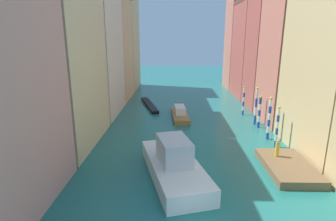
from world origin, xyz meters
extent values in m
plane|color=#1E6B66|center=(0.00, 24.50, 0.00)|extent=(154.00, 154.00, 0.00)
cube|color=beige|center=(-13.21, 14.27, 9.74)|extent=(6.23, 11.85, 19.48)
cube|color=beige|center=(-13.21, 26.24, 9.70)|extent=(6.23, 11.11, 19.39)
cube|color=#DBB77A|center=(-13.21, 37.16, 9.00)|extent=(6.23, 10.32, 18.00)
cube|color=#DBB77A|center=(-13.21, 47.74, 10.64)|extent=(6.23, 10.34, 21.28)
cube|color=#C6705B|center=(13.21, 22.32, 9.47)|extent=(6.23, 8.21, 18.94)
cube|color=#B25147|center=(13.21, 30.40, 9.82)|extent=(6.23, 7.33, 19.64)
cube|color=#B25147|center=(13.21, 39.52, 8.68)|extent=(6.23, 10.45, 17.35)
cube|color=brown|center=(13.21, 39.52, 17.73)|extent=(6.36, 10.66, 0.75)
cube|color=#C6705B|center=(13.21, 49.29, 10.75)|extent=(6.23, 8.48, 21.50)
cube|color=brown|center=(7.94, 8.26, 0.34)|extent=(3.71, 6.44, 0.67)
cylinder|color=gold|center=(7.46, 9.65, 1.33)|extent=(0.36, 0.36, 1.33)
sphere|color=tan|center=(7.46, 9.65, 2.13)|extent=(0.26, 0.26, 0.26)
cylinder|color=#1E479E|center=(8.78, 13.48, 0.34)|extent=(0.27, 0.27, 0.69)
cylinder|color=white|center=(8.78, 13.48, 1.03)|extent=(0.27, 0.27, 0.69)
cylinder|color=#1E479E|center=(8.78, 13.48, 1.72)|extent=(0.27, 0.27, 0.69)
cylinder|color=white|center=(8.78, 13.48, 2.40)|extent=(0.27, 0.27, 0.69)
cylinder|color=#1E479E|center=(8.78, 13.48, 3.09)|extent=(0.27, 0.27, 0.69)
cylinder|color=white|center=(8.78, 13.48, 3.78)|extent=(0.27, 0.27, 0.69)
sphere|color=gold|center=(8.78, 13.48, 4.23)|extent=(0.30, 0.30, 0.30)
cylinder|color=#1E479E|center=(8.71, 15.73, 0.38)|extent=(0.32, 0.32, 0.76)
cylinder|color=white|center=(8.71, 15.73, 1.14)|extent=(0.32, 0.32, 0.76)
cylinder|color=#1E479E|center=(8.71, 15.73, 1.90)|extent=(0.32, 0.32, 0.76)
cylinder|color=white|center=(8.71, 15.73, 2.66)|extent=(0.32, 0.32, 0.76)
cylinder|color=#1E479E|center=(8.71, 15.73, 3.42)|extent=(0.32, 0.32, 0.76)
cylinder|color=white|center=(8.71, 15.73, 4.18)|extent=(0.32, 0.32, 0.76)
sphere|color=gold|center=(8.71, 15.73, 4.68)|extent=(0.35, 0.35, 0.35)
cylinder|color=#1E479E|center=(8.92, 19.82, 0.38)|extent=(0.32, 0.32, 0.77)
cylinder|color=white|center=(8.92, 19.82, 1.15)|extent=(0.32, 0.32, 0.77)
cylinder|color=#1E479E|center=(8.92, 19.82, 1.92)|extent=(0.32, 0.32, 0.77)
cylinder|color=white|center=(8.92, 19.82, 2.68)|extent=(0.32, 0.32, 0.77)
cylinder|color=#1E479E|center=(8.92, 19.82, 3.45)|extent=(0.32, 0.32, 0.77)
sphere|color=gold|center=(8.92, 19.82, 3.96)|extent=(0.35, 0.35, 0.35)
cylinder|color=#1E479E|center=(8.85, 21.19, 0.58)|extent=(0.30, 0.30, 1.17)
cylinder|color=white|center=(8.85, 21.19, 1.75)|extent=(0.30, 0.30, 1.17)
cylinder|color=#1E479E|center=(8.85, 21.19, 2.92)|extent=(0.30, 0.30, 1.17)
cylinder|color=white|center=(8.85, 21.19, 4.08)|extent=(0.30, 0.30, 1.17)
sphere|color=gold|center=(8.85, 21.19, 4.78)|extent=(0.33, 0.33, 0.33)
cylinder|color=#1E479E|center=(8.41, 25.77, 0.33)|extent=(0.27, 0.27, 0.67)
cylinder|color=white|center=(8.41, 25.77, 1.00)|extent=(0.27, 0.27, 0.67)
cylinder|color=#1E479E|center=(8.41, 25.77, 1.67)|extent=(0.27, 0.27, 0.67)
cylinder|color=white|center=(8.41, 25.77, 2.34)|extent=(0.27, 0.27, 0.67)
cylinder|color=#1E479E|center=(8.41, 25.77, 3.01)|extent=(0.27, 0.27, 0.67)
cylinder|color=white|center=(8.41, 25.77, 3.68)|extent=(0.27, 0.27, 0.67)
sphere|color=gold|center=(8.41, 25.77, 4.12)|extent=(0.30, 0.30, 0.30)
cube|color=white|center=(-1.78, 7.02, 0.68)|extent=(6.14, 10.52, 1.36)
cube|color=silver|center=(-1.78, 7.02, 2.31)|extent=(3.10, 4.01, 1.91)
cube|color=black|center=(-5.95, 30.72, 0.23)|extent=(3.88, 10.35, 0.46)
cube|color=olive|center=(-0.96, 24.17, 0.34)|extent=(2.65, 7.96, 0.68)
cube|color=silver|center=(-0.96, 24.17, 1.15)|extent=(1.68, 3.49, 0.95)
camera|label=1|loc=(-1.80, -12.81, 10.86)|focal=28.65mm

